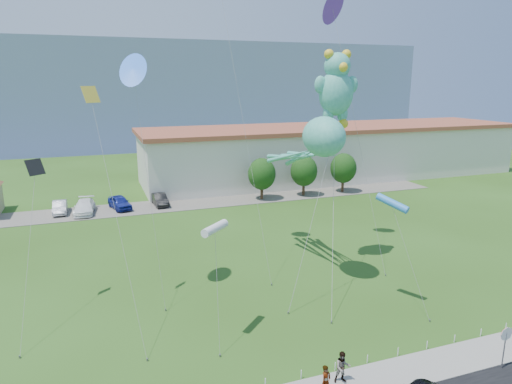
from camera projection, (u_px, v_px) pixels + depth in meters
ground at (307, 361)px, 25.24m from camera, size 160.00×160.00×0.00m
parking_strip at (184, 204)px, 57.23m from camera, size 70.00×6.00×0.06m
hill_ridge at (126, 90)px, 131.98m from camera, size 160.00×50.00×25.00m
warehouse at (333, 151)px, 73.04m from camera, size 61.00×15.00×8.20m
stop_sign at (506, 338)px, 24.08m from camera, size 0.80×0.07×2.50m
rope_fence at (318, 370)px, 23.99m from camera, size 26.05×0.05×0.50m
tree_near at (262, 174)px, 58.81m from camera, size 3.60×3.60×5.47m
tree_mid at (304, 171)px, 60.78m from camera, size 3.60×3.60×5.47m
tree_far at (343, 168)px, 62.75m from camera, size 3.60×3.60×5.47m
pedestrian_left at (326, 381)px, 22.13m from camera, size 0.70×0.60×1.61m
pedestrian_right at (343, 367)px, 23.12m from camera, size 0.94×0.81×1.69m
parked_car_silver at (60, 207)px, 53.13m from camera, size 1.53×4.31×1.42m
parked_car_white at (84, 207)px, 53.04m from camera, size 2.65×5.44×1.53m
parked_car_blue at (120, 202)px, 54.91m from camera, size 2.96×4.93×1.57m
parked_car_black at (160, 199)px, 56.56m from camera, size 1.80×4.42×1.43m
octopus_kite at (314, 146)px, 34.23m from camera, size 5.82×11.59×12.63m
teddy_bear_kite at (336, 87)px, 35.60m from camera, size 6.79×10.40×17.44m
small_kite_purple at (334, 14)px, 38.20m from camera, size 2.09×8.86×21.81m
small_kite_white at (215, 229)px, 26.06m from camera, size 0.72×3.32×7.32m
small_kite_cyan at (393, 204)px, 29.98m from camera, size 1.55×4.22×7.69m
small_kite_blue at (134, 75)px, 29.74m from camera, size 1.81×4.05×16.49m
small_kite_yellow at (97, 126)px, 28.06m from camera, size 2.45×8.62×14.69m
small_kite_black at (34, 186)px, 29.05m from camera, size 1.86×7.19×10.08m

